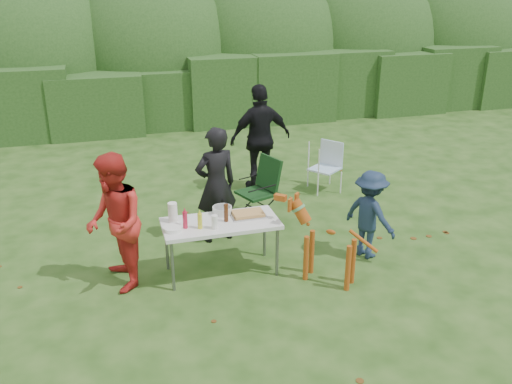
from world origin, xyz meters
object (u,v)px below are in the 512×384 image
object	(u,v)px
dog	(330,244)
lawn_chair	(325,167)
folding_table	(221,225)
person_red_jacket	(115,223)
mustard_bottle	(200,221)
paper_towel_roll	(173,212)
child	(370,215)
person_black_puffy	(261,138)
person_cook	(216,185)
beer_bottle	(226,213)
camping_chair	(257,189)
ketchup_bottle	(185,220)

from	to	relation	value
dog	lawn_chair	size ratio (longest dim) A/B	1.25
folding_table	person_red_jacket	size ratio (longest dim) A/B	0.86
mustard_bottle	paper_towel_roll	size ratio (longest dim) A/B	0.77
child	person_black_puffy	bearing A→B (deg)	-10.90
person_cook	person_red_jacket	xyz separation A→B (m)	(-1.47, -0.93, 0.01)
person_cook	mustard_bottle	bearing A→B (deg)	55.54
dog	beer_bottle	size ratio (longest dim) A/B	4.68
person_cook	person_red_jacket	world-z (taller)	person_red_jacket
mustard_bottle	paper_towel_roll	world-z (taller)	paper_towel_roll
camping_chair	mustard_bottle	bearing A→B (deg)	33.00
folding_table	person_cook	xyz separation A→B (m)	(0.16, 0.97, 0.18)
person_cook	camping_chair	size ratio (longest dim) A/B	1.71
folding_table	beer_bottle	world-z (taller)	beer_bottle
person_cook	paper_towel_roll	world-z (taller)	person_cook
person_black_puffy	beer_bottle	bearing A→B (deg)	59.42
dog	paper_towel_roll	xyz separation A→B (m)	(-1.86, 0.78, 0.34)
paper_towel_roll	person_cook	bearing A→B (deg)	47.25
ketchup_bottle	beer_bottle	xyz separation A→B (m)	(0.54, 0.05, 0.01)
folding_table	lawn_chair	bearing A→B (deg)	44.08
folding_table	lawn_chair	xyz separation A→B (m)	(2.48, 2.40, -0.24)
person_black_puffy	paper_towel_roll	bearing A→B (deg)	47.52
person_red_jacket	camping_chair	xyz separation A→B (m)	(2.25, 1.49, -0.37)
dog	camping_chair	size ratio (longest dim) A/B	1.11
child	person_red_jacket	bearing A→B (deg)	62.83
child	paper_towel_roll	world-z (taller)	child
mustard_bottle	ketchup_bottle	world-z (taller)	ketchup_bottle
child	lawn_chair	world-z (taller)	child
folding_table	child	size ratio (longest dim) A/B	1.19
dog	folding_table	bearing A→B (deg)	17.91
person_black_puffy	ketchup_bottle	xyz separation A→B (m)	(-1.83, -2.84, -0.12)
child	lawn_chair	size ratio (longest dim) A/B	1.40
person_red_jacket	child	world-z (taller)	person_red_jacket
ketchup_bottle	person_cook	bearing A→B (deg)	58.96
person_cook	dog	size ratio (longest dim) A/B	1.54
paper_towel_roll	person_black_puffy	bearing A→B (deg)	53.17
person_black_puffy	camping_chair	distance (m)	1.41
dog	ketchup_bottle	distance (m)	1.85
person_red_jacket	dog	xyz separation A→B (m)	(2.59, -0.65, -0.34)
child	dog	distance (m)	0.95
camping_chair	ketchup_bottle	size ratio (longest dim) A/B	4.60
person_black_puffy	camping_chair	xyz separation A→B (m)	(-0.43, -1.26, -0.46)
child	camping_chair	size ratio (longest dim) A/B	1.24
child	beer_bottle	bearing A→B (deg)	62.42
dog	lawn_chair	bearing A→B (deg)	-68.44
child	beer_bottle	world-z (taller)	child
person_cook	paper_towel_roll	xyz separation A→B (m)	(-0.74, -0.80, 0.00)
person_black_puffy	child	xyz separation A→B (m)	(0.71, -2.89, -0.34)
folding_table	dog	world-z (taller)	dog
child	camping_chair	xyz separation A→B (m)	(-1.14, 1.64, -0.12)
person_red_jacket	beer_bottle	distance (m)	1.39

